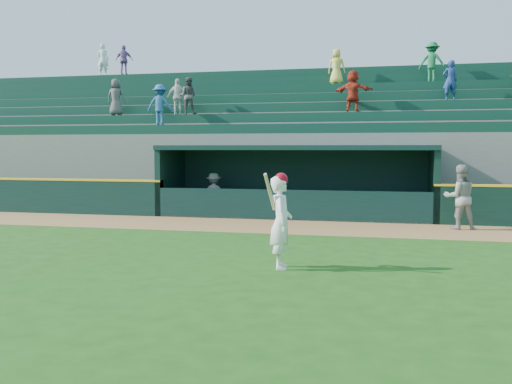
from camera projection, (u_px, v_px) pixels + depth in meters
ground at (239, 257)px, 12.40m from camera, size 120.00×120.00×0.00m
warning_track at (281, 227)px, 17.16m from camera, size 40.00×3.00×0.01m
dugout_player_front at (460, 197)px, 16.55m from camera, size 1.04×0.88×1.89m
dugout_player_inside at (214, 193)px, 20.63m from camera, size 1.05×0.74×1.47m
dugout at (297, 177)px, 20.07m from camera, size 9.40×2.80×2.46m
stands at (314, 147)px, 24.41m from camera, size 34.50×6.26×7.59m
batter_at_plate at (281, 221)px, 11.18m from camera, size 0.56×0.85×1.90m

